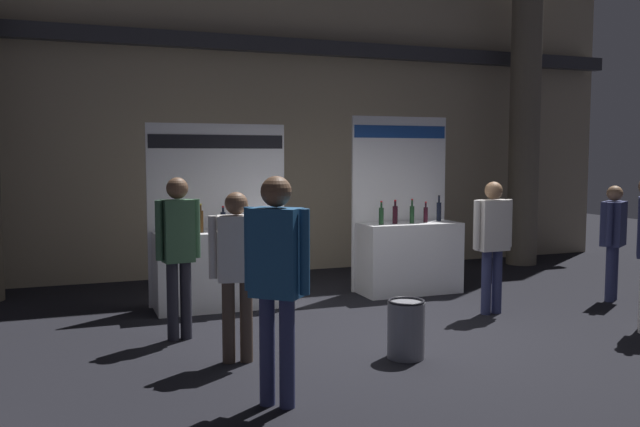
# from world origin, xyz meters

# --- Properties ---
(ground_plane) EXTENTS (26.61, 26.61, 0.00)m
(ground_plane) POSITION_xyz_m (0.00, 0.00, 0.00)
(ground_plane) COLOR black
(hall_colonnade) EXTENTS (13.31, 1.31, 6.89)m
(hall_colonnade) POSITION_xyz_m (0.00, 4.21, 3.41)
(hall_colonnade) COLOR gray
(hall_colonnade) RESTS_ON ground_plane
(exhibitor_booth_0) EXTENTS (1.85, 0.70, 2.41)m
(exhibitor_booth_0) POSITION_xyz_m (-1.45, 1.89, 0.61)
(exhibitor_booth_0) COLOR white
(exhibitor_booth_0) RESTS_ON ground_plane
(exhibitor_booth_1) EXTENTS (1.52, 0.66, 2.56)m
(exhibitor_booth_1) POSITION_xyz_m (1.27, 1.89, 0.63)
(exhibitor_booth_1) COLOR white
(exhibitor_booth_1) RESTS_ON ground_plane
(trash_bin) EXTENTS (0.37, 0.37, 0.58)m
(trash_bin) POSITION_xyz_m (-0.25, -0.92, 0.29)
(trash_bin) COLOR slate
(trash_bin) RESTS_ON ground_plane
(visitor_1) EXTENTS (0.57, 0.22, 1.66)m
(visitor_1) POSITION_xyz_m (1.63, 0.34, 0.98)
(visitor_1) COLOR navy
(visitor_1) RESTS_ON ground_plane
(visitor_4) EXTENTS (0.48, 0.25, 1.76)m
(visitor_4) POSITION_xyz_m (-2.23, 0.53, 1.03)
(visitor_4) COLOR #23232D
(visitor_4) RESTS_ON ground_plane
(visitor_5) EXTENTS (0.45, 0.44, 1.83)m
(visitor_5) POSITION_xyz_m (-1.81, -1.69, 1.11)
(visitor_5) COLOR navy
(visitor_5) RESTS_ON ground_plane
(visitor_6) EXTENTS (0.50, 0.44, 1.58)m
(visitor_6) POSITION_xyz_m (3.62, 0.40, 0.95)
(visitor_6) COLOR navy
(visitor_6) RESTS_ON ground_plane
(visitor_7) EXTENTS (0.52, 0.28, 1.64)m
(visitor_7) POSITION_xyz_m (-1.83, -0.47, 0.97)
(visitor_7) COLOR #47382D
(visitor_7) RESTS_ON ground_plane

